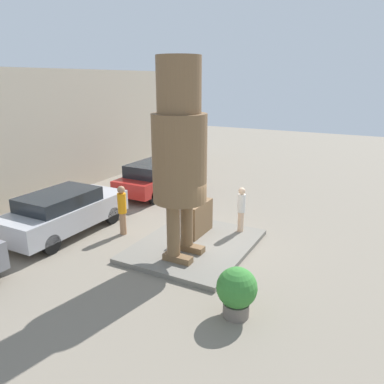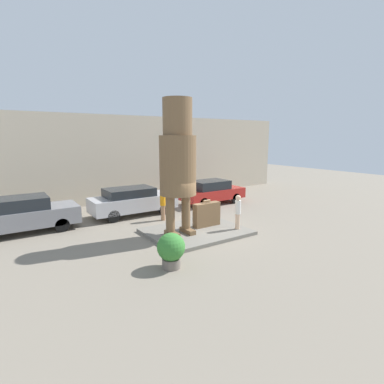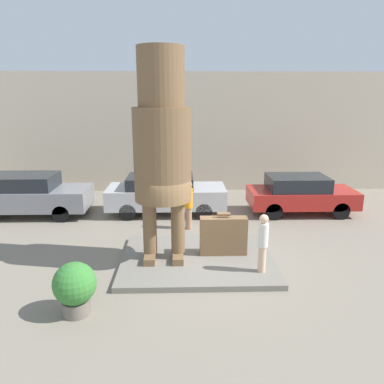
{
  "view_description": "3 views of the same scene",
  "coord_description": "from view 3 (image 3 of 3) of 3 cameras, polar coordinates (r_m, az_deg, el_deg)",
  "views": [
    {
      "loc": [
        -10.01,
        -5.25,
        5.37
      ],
      "look_at": [
        -0.39,
        -0.1,
        2.04
      ],
      "focal_mm": 35.0,
      "sensor_mm": 36.0,
      "label": 1
    },
    {
      "loc": [
        -7.57,
        -10.86,
        4.39
      ],
      "look_at": [
        -0.41,
        -0.26,
        2.02
      ],
      "focal_mm": 28.0,
      "sensor_mm": 36.0,
      "label": 2
    },
    {
      "loc": [
        -0.45,
        -10.07,
        4.8
      ],
      "look_at": [
        -0.16,
        0.01,
        2.12
      ],
      "focal_mm": 35.0,
      "sensor_mm": 36.0,
      "label": 3
    }
  ],
  "objects": [
    {
      "name": "statue_figure",
      "position": [
        10.15,
        -4.58,
        7.73
      ],
      "size": [
        1.57,
        1.57,
        5.8
      ],
      "color": "brown",
      "rests_on": "pedestal"
    },
    {
      "name": "planter_pot",
      "position": [
        8.88,
        -17.43,
        -13.59
      ],
      "size": [
        0.96,
        0.96,
        1.22
      ],
      "color": "#70665B",
      "rests_on": "ground_plane"
    },
    {
      "name": "parked_car_grey",
      "position": [
        16.32,
        -23.69,
        -0.32
      ],
      "size": [
        4.71,
        1.9,
        1.68
      ],
      "color": "gray",
      "rests_on": "ground_plane"
    },
    {
      "name": "giant_suitcase",
      "position": [
        11.14,
        4.8,
        -6.63
      ],
      "size": [
        1.38,
        0.37,
        1.29
      ],
      "color": "brown",
      "rests_on": "pedestal"
    },
    {
      "name": "tourist",
      "position": [
        10.09,
        10.75,
        -7.32
      ],
      "size": [
        0.27,
        0.27,
        1.61
      ],
      "color": "beige",
      "rests_on": "pedestal"
    },
    {
      "name": "pedestal",
      "position": [
        11.13,
        0.84,
        -10.25
      ],
      "size": [
        4.39,
        3.49,
        0.15
      ],
      "color": "slate",
      "rests_on": "ground_plane"
    },
    {
      "name": "parked_car_red",
      "position": [
        15.88,
        16.17,
        -0.23
      ],
      "size": [
        4.27,
        1.85,
        1.56
      ],
      "color": "#B2231E",
      "rests_on": "ground_plane"
    },
    {
      "name": "worker_hivis",
      "position": [
        13.42,
        -0.53,
        -1.68
      ],
      "size": [
        0.3,
        0.3,
        1.79
      ],
      "color": "#A87A56",
      "rests_on": "ground_plane"
    },
    {
      "name": "ground_plane",
      "position": [
        11.16,
        0.84,
        -10.61
      ],
      "size": [
        60.0,
        60.0,
        0.0
      ],
      "primitive_type": "plane",
      "color": "gray"
    },
    {
      "name": "parked_car_silver",
      "position": [
        15.26,
        -4.11,
        -0.2
      ],
      "size": [
        4.77,
        1.87,
        1.58
      ],
      "color": "#B7B7BC",
      "rests_on": "ground_plane"
    },
    {
      "name": "building_backdrop",
      "position": [
        18.88,
        -0.26,
        9.06
      ],
      "size": [
        28.0,
        0.6,
        5.79
      ],
      "color": "beige",
      "rests_on": "ground_plane"
    }
  ]
}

